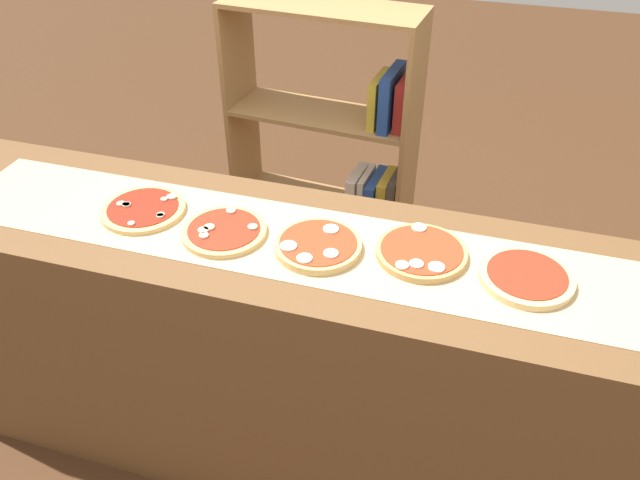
% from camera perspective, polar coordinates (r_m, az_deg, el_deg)
% --- Properties ---
extents(ground_plane, '(12.00, 12.00, 0.00)m').
position_cam_1_polar(ground_plane, '(2.45, 0.00, -18.64)').
color(ground_plane, '#4C2D19').
extents(counter, '(2.65, 0.56, 0.96)m').
position_cam_1_polar(counter, '(2.07, 0.00, -11.11)').
color(counter, brown).
rests_on(counter, ground_plane).
extents(parchment_paper, '(2.26, 0.35, 0.00)m').
position_cam_1_polar(parchment_paper, '(1.75, 0.00, -0.50)').
color(parchment_paper, tan).
rests_on(parchment_paper, counter).
extents(pizza_mushroom_0, '(0.25, 0.25, 0.02)m').
position_cam_1_polar(pizza_mushroom_0, '(1.95, -15.78, 2.72)').
color(pizza_mushroom_0, '#DBB26B').
rests_on(pizza_mushroom_0, parchment_paper).
extents(pizza_mushroom_1, '(0.24, 0.24, 0.02)m').
position_cam_1_polar(pizza_mushroom_1, '(1.81, -8.73, 0.82)').
color(pizza_mushroom_1, '#DBB26B').
rests_on(pizza_mushroom_1, parchment_paper).
extents(pizza_mozzarella_2, '(0.24, 0.24, 0.03)m').
position_cam_1_polar(pizza_mozzarella_2, '(1.73, -0.18, -0.50)').
color(pizza_mozzarella_2, '#DBB26B').
rests_on(pizza_mozzarella_2, parchment_paper).
extents(pizza_mozzarella_3, '(0.25, 0.25, 0.03)m').
position_cam_1_polar(pizza_mozzarella_3, '(1.73, 9.21, -1.10)').
color(pizza_mozzarella_3, tan).
rests_on(pizza_mozzarella_3, parchment_paper).
extents(pizza_plain_4, '(0.24, 0.24, 0.02)m').
position_cam_1_polar(pizza_plain_4, '(1.71, 18.28, -3.21)').
color(pizza_plain_4, '#E5C17F').
rests_on(pizza_plain_4, parchment_paper).
extents(bookshelf, '(0.80, 0.34, 1.33)m').
position_cam_1_polar(bookshelf, '(2.75, 2.31, 5.79)').
color(bookshelf, '#A87A47').
rests_on(bookshelf, ground_plane).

